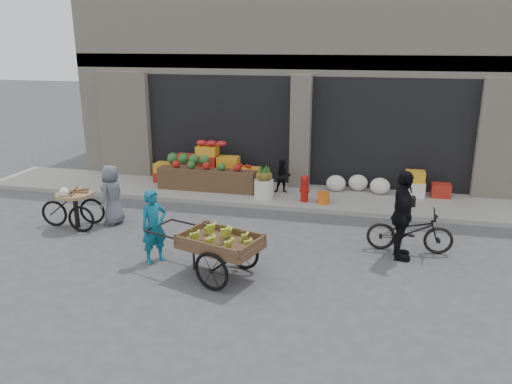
% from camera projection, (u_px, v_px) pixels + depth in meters
% --- Properties ---
extents(ground, '(80.00, 80.00, 0.00)m').
position_uv_depth(ground, '(261.00, 259.00, 9.91)').
color(ground, '#424244').
rests_on(ground, ground).
extents(sidewalk, '(18.00, 2.20, 0.12)m').
position_uv_depth(sidewalk, '(294.00, 196.00, 13.71)').
color(sidewalk, gray).
rests_on(sidewalk, ground).
extents(building, '(14.00, 6.45, 7.00)m').
position_uv_depth(building, '(316.00, 66.00, 16.41)').
color(building, beige).
rests_on(building, ground).
extents(fruit_display, '(3.10, 1.12, 1.24)m').
position_uv_depth(fruit_display, '(211.00, 167.00, 14.35)').
color(fruit_display, '#AF2318').
rests_on(fruit_display, sidewalk).
extents(pineapple_bin, '(0.52, 0.52, 0.50)m').
position_uv_depth(pineapple_bin, '(264.00, 189.00, 13.32)').
color(pineapple_bin, silver).
rests_on(pineapple_bin, sidewalk).
extents(fire_hydrant, '(0.22, 0.22, 0.71)m').
position_uv_depth(fire_hydrant, '(305.00, 187.00, 13.00)').
color(fire_hydrant, '#A5140F').
rests_on(fire_hydrant, sidewalk).
extents(orange_bucket, '(0.32, 0.32, 0.30)m').
position_uv_depth(orange_bucket, '(323.00, 198.00, 12.91)').
color(orange_bucket, orange).
rests_on(orange_bucket, sidewalk).
extents(right_bay_goods, '(3.35, 0.60, 0.70)m').
position_uv_depth(right_bay_goods, '(393.00, 184.00, 13.59)').
color(right_bay_goods, silver).
rests_on(right_bay_goods, sidewalk).
extents(seated_person, '(0.51, 0.43, 0.93)m').
position_uv_depth(seated_person, '(283.00, 176.00, 13.73)').
color(seated_person, black).
rests_on(seated_person, sidewalk).
extents(banana_cart, '(2.57, 1.62, 1.00)m').
position_uv_depth(banana_cart, '(218.00, 240.00, 8.98)').
color(banana_cart, brown).
rests_on(banana_cart, ground).
extents(vendor_woman, '(0.61, 0.64, 1.46)m').
position_uv_depth(vendor_woman, '(154.00, 226.00, 9.61)').
color(vendor_woman, '#105F7C').
rests_on(vendor_woman, ground).
extents(tricycle_cart, '(1.45, 0.92, 0.95)m').
position_uv_depth(tricycle_cart, '(75.00, 204.00, 11.46)').
color(tricycle_cart, '#9E7F51').
rests_on(tricycle_cart, ground).
extents(vendor_grey, '(0.54, 0.75, 1.42)m').
position_uv_depth(vendor_grey, '(112.00, 195.00, 11.66)').
color(vendor_grey, slate).
rests_on(vendor_grey, ground).
extents(bicycle, '(1.73, 0.65, 0.90)m').
position_uv_depth(bicycle, '(410.00, 231.00, 10.16)').
color(bicycle, black).
rests_on(bicycle, ground).
extents(cyclist, '(0.47, 1.06, 1.80)m').
position_uv_depth(cyclist, '(402.00, 216.00, 9.70)').
color(cyclist, black).
rests_on(cyclist, ground).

